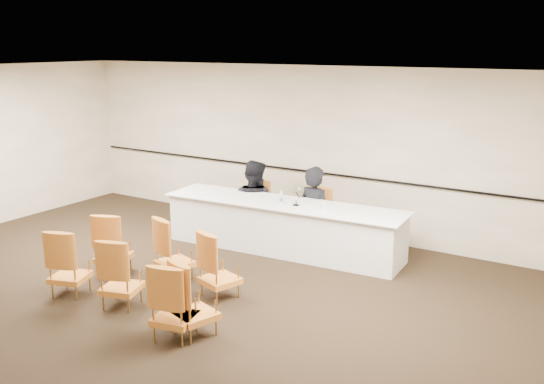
{
  "coord_description": "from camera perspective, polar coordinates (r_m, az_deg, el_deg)",
  "views": [
    {
      "loc": [
        5.4,
        -5.56,
        3.39
      ],
      "look_at": [
        0.26,
        2.6,
        1.0
      ],
      "focal_mm": 40.0,
      "sensor_mm": 36.0,
      "label": 1
    }
  ],
  "objects": [
    {
      "name": "drinking_glass",
      "position": [
        9.8,
        1.54,
        -0.93
      ],
      "size": [
        0.07,
        0.07,
        0.1
      ],
      "primitive_type": "cylinder",
      "rotation": [
        0.0,
        0.0,
        -0.16
      ],
      "color": "silver",
      "rests_on": "panel_table"
    },
    {
      "name": "papers",
      "position": [
        9.78,
        3.09,
        -1.27
      ],
      "size": [
        0.32,
        0.24,
        0.0
      ],
      "primitive_type": "cube",
      "rotation": [
        0.0,
        0.0,
        -0.07
      ],
      "color": "white",
      "rests_on": "panel_table"
    },
    {
      "name": "aud_chair_front_right",
      "position": [
        8.26,
        -4.96,
        -6.81
      ],
      "size": [
        0.63,
        0.63,
        0.95
      ],
      "primitive_type": null,
      "rotation": [
        0.0,
        0.0,
        -0.31
      ],
      "color": "orange",
      "rests_on": "ground"
    },
    {
      "name": "panel_table",
      "position": [
        10.07,
        1.05,
        -3.28
      ],
      "size": [
        4.19,
        1.22,
        0.83
      ],
      "primitive_type": null,
      "rotation": [
        0.0,
        0.0,
        0.07
      ],
      "color": "white",
      "rests_on": "ground"
    },
    {
      "name": "wall_back",
      "position": [
        11.14,
        2.69,
        4.13
      ],
      "size": [
        10.0,
        0.04,
        3.0
      ],
      "primitive_type": "cube",
      "color": "#B7AC90",
      "rests_on": "ground"
    },
    {
      "name": "aud_chair_front_mid",
      "position": [
        8.95,
        -9.19,
        -5.28
      ],
      "size": [
        0.63,
        0.63,
        0.95
      ],
      "primitive_type": null,
      "rotation": [
        0.0,
        0.0,
        -0.32
      ],
      "color": "orange",
      "rests_on": "ground"
    },
    {
      "name": "water_bottle",
      "position": [
        9.91,
        0.87,
        -0.45
      ],
      "size": [
        0.07,
        0.07,
        0.2
      ],
      "primitive_type": null,
      "rotation": [
        0.0,
        0.0,
        -0.12
      ],
      "color": "teal",
      "rests_on": "panel_table"
    },
    {
      "name": "aud_chair_front_left",
      "position": [
        9.38,
        -14.73,
        -4.66
      ],
      "size": [
        0.65,
        0.65,
        0.95
      ],
      "primitive_type": null,
      "rotation": [
        0.0,
        0.0,
        0.38
      ],
      "color": "orange",
      "rests_on": "ground"
    },
    {
      "name": "microphone",
      "position": [
        9.73,
        2.3,
        -0.51
      ],
      "size": [
        0.14,
        0.21,
        0.28
      ],
      "primitive_type": null,
      "rotation": [
        0.0,
        0.0,
        0.21
      ],
      "color": "black",
      "rests_on": "panel_table"
    },
    {
      "name": "panelist_second",
      "position": [
        10.98,
        -1.72,
        -1.59
      ],
      "size": [
        0.89,
        0.7,
        1.8
      ],
      "primitive_type": "imported",
      "rotation": [
        0.0,
        0.0,
        3.17
      ],
      "color": "black",
      "rests_on": "ground"
    },
    {
      "name": "floor",
      "position": [
        8.46,
        -11.14,
        -9.99
      ],
      "size": [
        10.0,
        10.0,
        0.0
      ],
      "primitive_type": "plane",
      "color": "black",
      "rests_on": "ground"
    },
    {
      "name": "wall_rail",
      "position": [
        11.18,
        2.57,
        2.08
      ],
      "size": [
        9.8,
        0.04,
        0.03
      ],
      "primitive_type": "cube",
      "color": "black",
      "rests_on": "wall_back"
    },
    {
      "name": "coffee_cup",
      "position": [
        9.52,
        4.95,
        -1.37
      ],
      "size": [
        0.1,
        0.1,
        0.12
      ],
      "primitive_type": "cylinder",
      "rotation": [
        0.0,
        0.0,
        0.31
      ],
      "color": "white",
      "rests_on": "panel_table"
    },
    {
      "name": "aud_chair_back_right",
      "position": [
        7.23,
        -9.18,
        -10.03
      ],
      "size": [
        0.6,
        0.6,
        0.95
      ],
      "primitive_type": null,
      "rotation": [
        0.0,
        0.0,
        0.23
      ],
      "color": "orange",
      "rests_on": "ground"
    },
    {
      "name": "aud_chair_back_left",
      "position": [
        8.78,
        -18.55,
        -6.22
      ],
      "size": [
        0.64,
        0.64,
        0.95
      ],
      "primitive_type": null,
      "rotation": [
        0.0,
        0.0,
        0.34
      ],
      "color": "orange",
      "rests_on": "ground"
    },
    {
      "name": "panelist_second_chair",
      "position": [
        10.97,
        -1.72,
        -1.5
      ],
      "size": [
        0.53,
        0.53,
        0.95
      ],
      "primitive_type": null,
      "rotation": [
        0.0,
        0.0,
        0.07
      ],
      "color": "orange",
      "rests_on": "ground"
    },
    {
      "name": "ceiling",
      "position": [
        7.76,
        -12.19,
        10.74
      ],
      "size": [
        10.0,
        10.0,
        0.0
      ],
      "primitive_type": "plane",
      "rotation": [
        3.14,
        0.0,
        0.0
      ],
      "color": "white",
      "rests_on": "ground"
    },
    {
      "name": "panelist_main_chair",
      "position": [
        10.44,
        4.07,
        -2.34
      ],
      "size": [
        0.53,
        0.53,
        0.95
      ],
      "primitive_type": null,
      "rotation": [
        0.0,
        0.0,
        0.07
      ],
      "color": "orange",
      "rests_on": "ground"
    },
    {
      "name": "aud_chair_back_mid",
      "position": [
        8.21,
        -14.05,
        -7.31
      ],
      "size": [
        0.63,
        0.63,
        0.95
      ],
      "primitive_type": null,
      "rotation": [
        0.0,
        0.0,
        0.31
      ],
      "color": "orange",
      "rests_on": "ground"
    },
    {
      "name": "panelist_main",
      "position": [
        10.45,
        4.06,
        -2.64
      ],
      "size": [
        0.78,
        0.62,
        1.89
      ],
      "primitive_type": "imported",
      "rotation": [
        0.0,
        0.0,
        2.88
      ],
      "color": "black",
      "rests_on": "ground"
    },
    {
      "name": "aud_chair_extra",
      "position": [
        7.28,
        -7.34,
        -9.8
      ],
      "size": [
        0.63,
        0.63,
        0.95
      ],
      "primitive_type": null,
      "rotation": [
        0.0,
        0.0,
        -0.31
      ],
      "color": "orange",
      "rests_on": "ground"
    }
  ]
}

